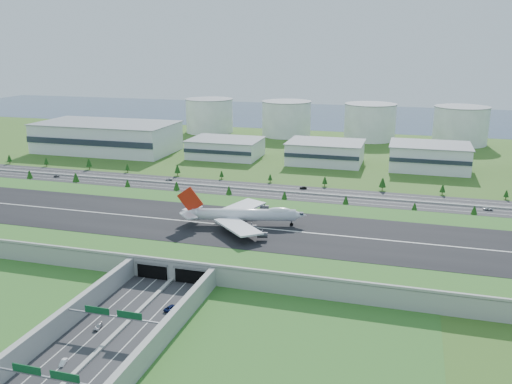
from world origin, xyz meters
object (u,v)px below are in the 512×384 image
(fuel_tank_a, at_px, (210,116))
(car_6, at_px, (488,209))
(car_2, at_px, (171,308))
(car_5, at_px, (303,188))
(car_7, at_px, (169,179))
(car_0, at_px, (98,326))
(boeing_747, at_px, (243,214))
(car_4, at_px, (57,176))
(car_1, at_px, (63,362))

(fuel_tank_a, xyz_separation_m, car_6, (256.50, -220.61, -16.62))
(car_2, relative_size, car_5, 1.23)
(car_7, bearing_deg, car_0, 1.30)
(car_7, bearing_deg, car_2, 8.21)
(boeing_747, distance_m, car_5, 104.52)
(car_5, bearing_deg, boeing_747, -23.31)
(car_4, xyz_separation_m, car_7, (82.24, 13.44, 0.06))
(car_4, bearing_deg, car_1, -166.26)
(boeing_747, relative_size, car_6, 11.39)
(car_0, xyz_separation_m, car_7, (-63.92, 194.46, -0.08))
(car_4, xyz_separation_m, car_5, (177.88, 17.21, 0.08))
(car_5, bearing_deg, car_4, -102.52)
(boeing_747, distance_m, car_4, 189.53)
(car_7, bearing_deg, car_6, 69.67)
(car_2, relative_size, car_7, 1.11)
(boeing_747, bearing_deg, car_5, 70.75)
(boeing_747, bearing_deg, car_1, -114.08)
(car_0, bearing_deg, car_4, 120.67)
(car_6, bearing_deg, car_1, 150.38)
(boeing_747, height_order, car_4, boeing_747)
(car_4, height_order, car_6, car_6)
(boeing_747, relative_size, car_4, 14.86)
(car_1, bearing_deg, car_2, 56.09)
(car_1, relative_size, car_7, 0.75)
(car_0, relative_size, car_2, 0.85)
(car_1, relative_size, car_6, 0.73)
(car_6, bearing_deg, boeing_747, 130.91)
(car_0, distance_m, car_1, 21.66)
(fuel_tank_a, distance_m, car_0, 418.22)
(fuel_tank_a, bearing_deg, boeing_747, -66.42)
(car_2, relative_size, car_6, 1.08)
(car_1, xyz_separation_m, car_5, (30.26, 219.85, 0.13))
(fuel_tank_a, bearing_deg, car_2, -71.22)
(fuel_tank_a, bearing_deg, car_6, -40.70)
(car_0, height_order, car_7, car_0)
(boeing_747, height_order, car_7, boeing_747)
(boeing_747, height_order, car_0, boeing_747)
(car_2, bearing_deg, car_1, 80.50)
(car_5, bearing_deg, car_2, -22.35)
(fuel_tank_a, height_order, car_7, fuel_tank_a)
(car_0, bearing_deg, fuel_tank_a, 97.32)
(car_2, bearing_deg, car_5, -81.43)
(car_5, relative_size, car_6, 0.88)
(car_4, height_order, car_5, car_5)
(car_0, distance_m, car_7, 204.70)
(fuel_tank_a, distance_m, car_5, 250.42)
(car_1, height_order, car_5, car_5)
(car_1, bearing_deg, car_5, 70.63)
(fuel_tank_a, distance_m, car_6, 338.73)
(car_2, bearing_deg, fuel_tank_a, -58.35)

